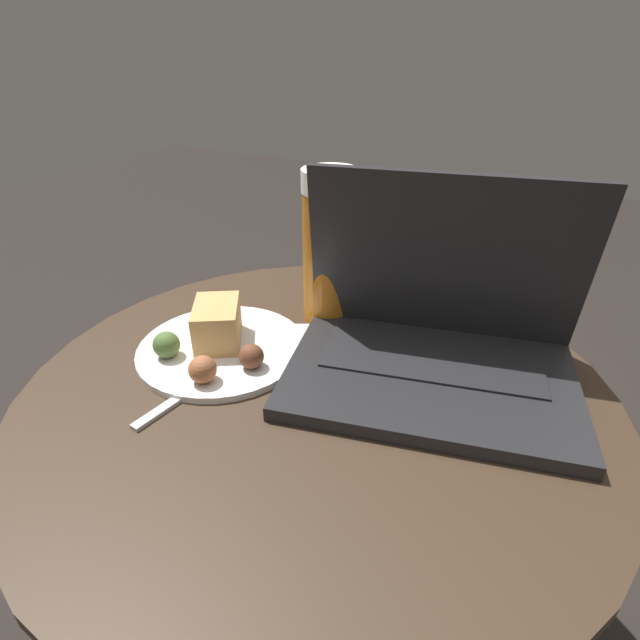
% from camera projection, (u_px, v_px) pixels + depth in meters
% --- Properties ---
extents(ground_plane, '(6.00, 6.00, 0.00)m').
position_uv_depth(ground_plane, '(318.00, 613.00, 0.85)').
color(ground_plane, black).
extents(table, '(0.71, 0.71, 0.49)m').
position_uv_depth(table, '(317.00, 448.00, 0.66)').
color(table, '#9E9EA3').
rests_on(table, ground_plane).
extents(napkin, '(0.21, 0.18, 0.00)m').
position_uv_depth(napkin, '(248.00, 347.00, 0.67)').
color(napkin, silver).
rests_on(napkin, table).
extents(laptop, '(0.38, 0.30, 0.24)m').
position_uv_depth(laptop, '(434.00, 337.00, 0.61)').
color(laptop, '#232326').
rests_on(laptop, table).
extents(beer_glass, '(0.08, 0.08, 0.22)m').
position_uv_depth(beer_glass, '(329.00, 248.00, 0.69)').
color(beer_glass, '#C6701E').
rests_on(beer_glass, table).
extents(snack_plate, '(0.22, 0.22, 0.06)m').
position_uv_depth(snack_plate, '(218.00, 342.00, 0.66)').
color(snack_plate, white).
rests_on(snack_plate, table).
extents(fork, '(0.04, 0.17, 0.01)m').
position_uv_depth(fork, '(203.00, 382.00, 0.60)').
color(fork, silver).
rests_on(fork, table).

